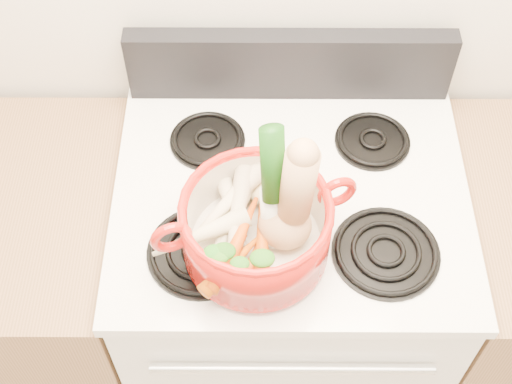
{
  "coord_description": "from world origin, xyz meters",
  "views": [
    {
      "loc": [
        -0.07,
        0.48,
        2.21
      ],
      "look_at": [
        -0.08,
        1.22,
        1.19
      ],
      "focal_mm": 50.0,
      "sensor_mm": 36.0,
      "label": 1
    }
  ],
  "objects_px": {
    "dutch_oven": "(256,228)",
    "squash": "(287,199)",
    "stove_body": "(284,296)",
    "leek": "(272,191)"
  },
  "relations": [
    {
      "from": "stove_body",
      "to": "leek",
      "type": "bearing_deg",
      "value": -107.65
    },
    {
      "from": "dutch_oven",
      "to": "squash",
      "type": "distance_m",
      "value": 0.11
    },
    {
      "from": "dutch_oven",
      "to": "squash",
      "type": "xyz_separation_m",
      "value": [
        0.06,
        0.01,
        0.09
      ]
    },
    {
      "from": "squash",
      "to": "leek",
      "type": "relative_size",
      "value": 0.89
    },
    {
      "from": "squash",
      "to": "leek",
      "type": "height_order",
      "value": "leek"
    },
    {
      "from": "squash",
      "to": "stove_body",
      "type": "bearing_deg",
      "value": 93.52
    },
    {
      "from": "stove_body",
      "to": "squash",
      "type": "xyz_separation_m",
      "value": [
        -0.02,
        -0.15,
        0.67
      ]
    },
    {
      "from": "dutch_oven",
      "to": "squash",
      "type": "bearing_deg",
      "value": -12.93
    },
    {
      "from": "dutch_oven",
      "to": "leek",
      "type": "height_order",
      "value": "leek"
    },
    {
      "from": "squash",
      "to": "leek",
      "type": "distance_m",
      "value": 0.03
    }
  ]
}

